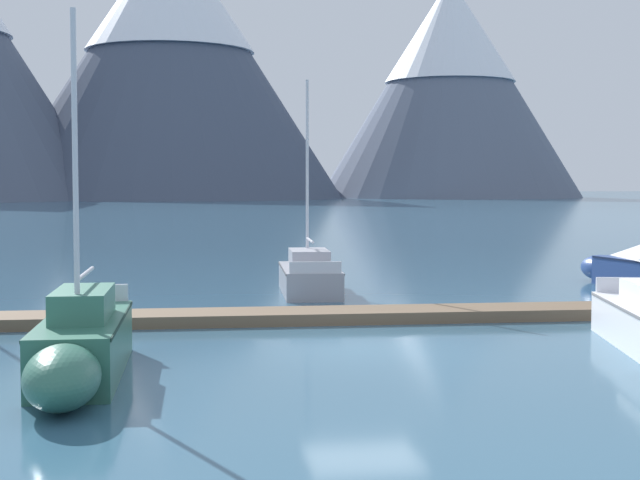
# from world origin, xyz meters

# --- Properties ---
(ground_plane) EXTENTS (700.00, 700.00, 0.00)m
(ground_plane) POSITION_xyz_m (0.00, 0.00, 0.00)
(ground_plane) COLOR #335B75
(mountain_central_massif) EXTENTS (78.93, 78.93, 62.23)m
(mountain_central_massif) POSITION_xyz_m (-3.32, 201.35, 32.75)
(mountain_central_massif) COLOR #424C60
(mountain_central_massif) RESTS_ON ground
(mountain_shoulder_ridge) EXTENTS (64.23, 64.23, 53.40)m
(mountain_shoulder_ridge) POSITION_xyz_m (64.46, 206.15, 28.15)
(mountain_shoulder_ridge) COLOR slate
(mountain_shoulder_ridge) RESTS_ON ground
(dock) EXTENTS (29.41, 2.75, 0.30)m
(dock) POSITION_xyz_m (0.00, 4.00, 0.14)
(dock) COLOR brown
(dock) RESTS_ON ground
(sailboat_second_berth) EXTENTS (1.62, 6.55, 6.66)m
(sailboat_second_berth) POSITION_xyz_m (-5.81, -2.68, 0.66)
(sailboat_second_berth) COLOR #336B56
(sailboat_second_berth) RESTS_ON ground
(sailboat_mid_dock_port) EXTENTS (2.10, 5.58, 7.00)m
(sailboat_mid_dock_port) POSITION_xyz_m (0.34, 10.54, 0.57)
(sailboat_mid_dock_port) COLOR #93939E
(sailboat_mid_dock_port) RESTS_ON ground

